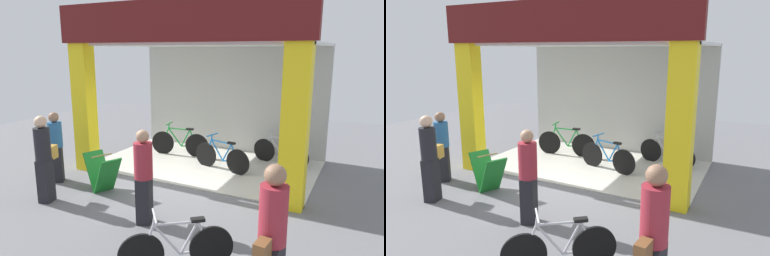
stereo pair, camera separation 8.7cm
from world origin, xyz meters
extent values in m
plane|color=slate|center=(0.00, 0.00, 0.00)|extent=(19.10, 19.10, 0.00)
cube|color=beige|center=(0.00, 1.66, 0.01)|extent=(5.55, 3.33, 0.02)
cube|color=#B7B7B2|center=(0.00, 3.33, 1.56)|extent=(5.55, 0.12, 3.12)
cube|color=yellow|center=(-2.54, 0.00, 1.56)|extent=(0.48, 0.36, 3.12)
cube|color=yellow|center=(2.54, 0.00, 1.56)|extent=(0.48, 0.36, 3.12)
cube|color=#591414|center=(0.00, -0.15, 3.54)|extent=(5.75, 0.20, 0.84)
cube|color=silver|center=(0.00, 1.66, 3.09)|extent=(5.55, 3.33, 0.06)
cylinder|color=black|center=(1.01, 1.28, 0.32)|extent=(0.63, 0.19, 0.64)
cylinder|color=black|center=(0.05, 1.51, 0.32)|extent=(0.63, 0.19, 0.64)
cylinder|color=blue|center=(0.78, 1.33, 0.29)|extent=(0.42, 0.14, 0.08)
cylinder|color=blue|center=(0.70, 1.35, 0.50)|extent=(0.28, 0.10, 0.48)
cylinder|color=blue|center=(0.40, 1.43, 0.51)|extent=(0.39, 0.13, 0.50)
cylinder|color=blue|center=(0.52, 1.40, 0.74)|extent=(0.60, 0.18, 0.05)
cylinder|color=blue|center=(0.90, 1.30, 0.52)|extent=(0.21, 0.08, 0.43)
cylinder|color=blue|center=(0.15, 1.49, 0.53)|extent=(0.19, 0.08, 0.44)
cylinder|color=blue|center=(0.24, 1.47, 0.81)|extent=(0.06, 0.05, 0.13)
cylinder|color=blue|center=(0.25, 1.47, 0.87)|extent=(0.14, 0.44, 0.03)
cube|color=black|center=(0.82, 1.32, 0.76)|extent=(0.21, 0.14, 0.05)
cylinder|color=black|center=(2.20, 2.36, 0.31)|extent=(0.61, 0.21, 0.62)
cylinder|color=black|center=(1.28, 2.63, 0.31)|extent=(0.61, 0.21, 0.62)
cylinder|color=silver|center=(1.98, 2.42, 0.29)|extent=(0.41, 0.15, 0.08)
cylinder|color=silver|center=(1.90, 2.44, 0.49)|extent=(0.27, 0.11, 0.47)
cylinder|color=silver|center=(1.61, 2.53, 0.50)|extent=(0.38, 0.14, 0.49)
cylinder|color=silver|center=(1.73, 2.49, 0.72)|extent=(0.58, 0.20, 0.05)
cylinder|color=silver|center=(2.10, 2.39, 0.51)|extent=(0.21, 0.09, 0.42)
cylinder|color=silver|center=(1.37, 2.60, 0.52)|extent=(0.19, 0.08, 0.43)
cylinder|color=silver|center=(1.45, 2.58, 0.79)|extent=(0.06, 0.05, 0.13)
cylinder|color=silver|center=(1.46, 2.57, 0.86)|extent=(0.15, 0.43, 0.03)
cube|color=black|center=(2.01, 2.41, 0.74)|extent=(0.21, 0.14, 0.05)
cylinder|color=black|center=(-0.51, 2.14, 0.33)|extent=(0.67, 0.14, 0.67)
cylinder|color=black|center=(-1.53, 1.99, 0.33)|extent=(0.67, 0.14, 0.67)
cylinder|color=#198C33|center=(-0.75, 2.10, 0.31)|extent=(0.45, 0.10, 0.09)
cylinder|color=#198C33|center=(-0.84, 2.09, 0.53)|extent=(0.29, 0.08, 0.50)
cylinder|color=#198C33|center=(-1.16, 2.04, 0.53)|extent=(0.41, 0.10, 0.52)
cylinder|color=#198C33|center=(-1.03, 2.06, 0.78)|extent=(0.64, 0.13, 0.05)
cylinder|color=#198C33|center=(-0.62, 2.12, 0.55)|extent=(0.22, 0.07, 0.45)
cylinder|color=#198C33|center=(-1.43, 2.00, 0.56)|extent=(0.20, 0.07, 0.46)
cylinder|color=#198C33|center=(-1.34, 2.02, 0.85)|extent=(0.06, 0.04, 0.14)
cylinder|color=#198C33|center=(-1.33, 2.02, 0.92)|extent=(0.10, 0.47, 0.03)
cube|color=black|center=(-0.72, 2.11, 0.80)|extent=(0.21, 0.13, 0.05)
cylinder|color=black|center=(1.97, -2.45, 0.31)|extent=(0.51, 0.43, 0.62)
cylinder|color=black|center=(1.22, -3.06, 0.31)|extent=(0.51, 0.43, 0.62)
cylinder|color=silver|center=(1.79, -2.60, 0.29)|extent=(0.35, 0.29, 0.08)
cylinder|color=silver|center=(1.73, -2.65, 0.49)|extent=(0.23, 0.20, 0.47)
cylinder|color=silver|center=(1.50, -2.84, 0.50)|extent=(0.32, 0.27, 0.49)
cylinder|color=silver|center=(1.59, -2.76, 0.72)|extent=(0.48, 0.40, 0.05)
cylinder|color=silver|center=(1.89, -2.52, 0.51)|extent=(0.18, 0.16, 0.42)
cylinder|color=silver|center=(1.30, -3.00, 0.52)|extent=(0.17, 0.14, 0.43)
cylinder|color=silver|center=(1.37, -2.95, 0.79)|extent=(0.06, 0.06, 0.13)
cylinder|color=silver|center=(1.37, -2.94, 0.86)|extent=(0.30, 0.36, 0.03)
cube|color=black|center=(1.82, -2.58, 0.74)|extent=(0.21, 0.19, 0.05)
cube|color=#197226|center=(-1.41, -0.90, 0.40)|extent=(0.60, 0.60, 0.81)
cube|color=#197226|center=(-1.01, -1.06, 0.40)|extent=(0.60, 0.60, 0.81)
cylinder|color=olive|center=(-1.21, -0.98, 0.79)|extent=(0.20, 0.44, 0.03)
cube|color=black|center=(-1.86, -1.90, 0.43)|extent=(0.31, 0.33, 0.86)
cylinder|color=black|center=(-1.86, -1.90, 1.18)|extent=(0.38, 0.38, 0.64)
sphere|color=#D8AD8C|center=(-1.86, -1.90, 1.62)|extent=(0.23, 0.23, 0.23)
cube|color=#BF8C33|center=(-1.94, -1.62, 0.94)|extent=(0.21, 0.27, 0.27)
cylinder|color=maroon|center=(2.92, -3.00, 1.24)|extent=(0.34, 0.34, 0.67)
sphere|color=#8C664C|center=(2.92, -3.00, 1.69)|extent=(0.23, 0.23, 0.23)
cube|color=brown|center=(2.90, -3.28, 0.94)|extent=(0.15, 0.23, 0.26)
cube|color=black|center=(0.39, -1.76, 0.41)|extent=(0.32, 0.35, 0.82)
cylinder|color=maroon|center=(0.39, -1.76, 1.13)|extent=(0.40, 0.40, 0.63)
sphere|color=tan|center=(0.39, -1.76, 1.56)|extent=(0.22, 0.22, 0.22)
cube|color=white|center=(0.31, -1.51, 0.84)|extent=(0.15, 0.20, 0.26)
cube|color=black|center=(-2.53, -0.99, 0.41)|extent=(0.36, 0.37, 0.82)
cylinder|color=#26598C|center=(-2.53, -0.99, 1.10)|extent=(0.44, 0.44, 0.57)
sphere|color=#8C664C|center=(-2.53, -0.99, 1.50)|extent=(0.22, 0.22, 0.22)
camera|label=1|loc=(3.74, -6.53, 2.97)|focal=33.38mm
camera|label=2|loc=(3.82, -6.49, 2.97)|focal=33.38mm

